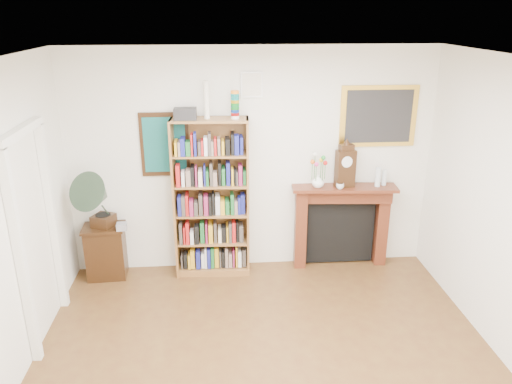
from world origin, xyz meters
TOP-DOWN VIEW (x-y plane):
  - room at (0.00, 0.00)m, footprint 4.51×5.01m
  - door_casing at (-2.21, 1.20)m, footprint 0.08×1.02m
  - teal_poster at (-1.05, 2.48)m, footprint 0.58×0.04m
  - small_picture at (0.00, 2.48)m, footprint 0.26×0.04m
  - gilt_painting at (1.55, 2.48)m, footprint 0.95×0.04m
  - bookshelf at (-0.51, 2.32)m, footprint 0.93×0.37m
  - side_cabinet at (-1.84, 2.30)m, footprint 0.52×0.39m
  - fireplace at (1.15, 2.40)m, footprint 1.32×0.41m
  - gramophone at (-1.83, 2.18)m, footprint 0.66×0.72m
  - cd_stack at (-1.59, 2.19)m, footprint 0.13×0.13m
  - mantel_clock at (1.14, 2.34)m, footprint 0.25×0.17m
  - flower_vase at (0.81, 2.34)m, footprint 0.16×0.16m
  - teacup at (1.07, 2.26)m, footprint 0.12×0.12m
  - bottle_left at (1.56, 2.32)m, footprint 0.07×0.07m
  - bottle_right at (1.65, 2.36)m, footprint 0.06×0.06m

SIDE VIEW (x-z plane):
  - side_cabinet at x=-1.84m, z-range 0.00..0.68m
  - fireplace at x=1.15m, z-range 0.09..1.20m
  - cd_stack at x=-1.59m, z-range 0.68..0.76m
  - bookshelf at x=-0.51m, z-range -0.03..2.26m
  - gramophone at x=-1.83m, z-range 0.73..1.50m
  - teacup at x=1.07m, z-range 1.10..1.18m
  - flower_vase at x=0.81m, z-range 1.10..1.26m
  - bottle_right at x=1.65m, z-range 1.10..1.30m
  - bottle_left at x=1.56m, z-range 1.10..1.34m
  - door_casing at x=-2.21m, z-range 0.18..2.35m
  - mantel_clock at x=1.14m, z-range 1.09..1.63m
  - room at x=0.00m, z-range -0.01..2.81m
  - teal_poster at x=-1.05m, z-range 1.26..2.04m
  - gilt_painting at x=1.55m, z-range 1.58..2.33m
  - small_picture at x=0.00m, z-range 2.20..2.50m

